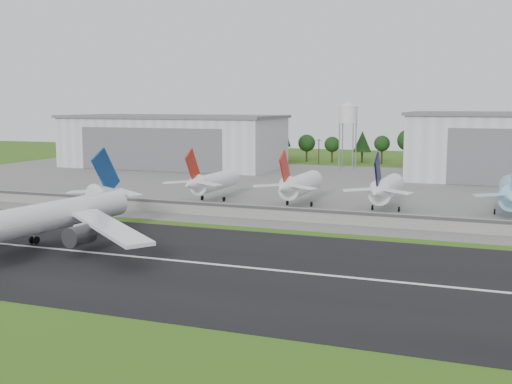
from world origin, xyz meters
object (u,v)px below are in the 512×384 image
at_px(main_airliner, 43,224).
at_px(parked_jet_navy, 385,189).
at_px(parked_jet_skyblue, 510,192).
at_px(parked_jet_red_b, 298,185).
at_px(parked_jet_red_a, 211,182).

bearing_deg(main_airliner, parked_jet_navy, -122.97).
relative_size(main_airliner, parked_jet_skyblue, 1.59).
distance_m(main_airliner, parked_jet_red_b, 74.00).
bearing_deg(parked_jet_skyblue, parked_jet_navy, -170.71).
xyz_separation_m(main_airliner, parked_jet_skyblue, (85.87, 71.99, 1.22)).
xyz_separation_m(parked_jet_red_a, parked_jet_skyblue, (80.82, 5.05, 0.20)).
height_order(parked_jet_red_a, parked_jet_skyblue, parked_jet_skyblue).
bearing_deg(parked_jet_red_a, parked_jet_navy, 0.05).
distance_m(parked_jet_red_b, parked_jet_skyblue, 54.69).
distance_m(main_airliner, parked_jet_skyblue, 112.06).
bearing_deg(parked_jet_skyblue, main_airliner, -140.02).
bearing_deg(parked_jet_navy, main_airliner, -129.53).
xyz_separation_m(main_airliner, parked_jet_red_b, (31.41, 66.99, 1.27)).
xyz_separation_m(main_airliner, parked_jet_navy, (55.29, 66.99, 1.27)).
distance_m(parked_jet_navy, parked_jet_skyblue, 30.99).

